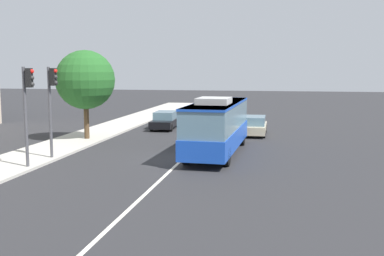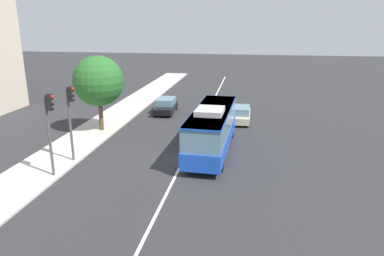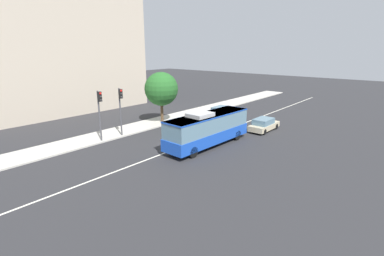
{
  "view_description": "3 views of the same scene",
  "coord_description": "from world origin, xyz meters",
  "px_view_note": "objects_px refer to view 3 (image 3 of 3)",
  "views": [
    {
      "loc": [
        -24.85,
        -5.31,
        5.13
      ],
      "look_at": [
        1.29,
        -0.32,
        1.65
      ],
      "focal_mm": 42.92,
      "sensor_mm": 36.0,
      "label": 1
    },
    {
      "loc": [
        -22.25,
        -4.26,
        9.12
      ],
      "look_at": [
        1.97,
        -0.28,
        1.75
      ],
      "focal_mm": 33.63,
      "sensor_mm": 36.0,
      "label": 2
    },
    {
      "loc": [
        -19.17,
        -17.65,
        9.14
      ],
      "look_at": [
        1.26,
        -0.45,
        1.74
      ],
      "focal_mm": 26.88,
      "sensor_mm": 36.0,
      "label": 3
    }
  ],
  "objects_px": {
    "traffic_light_mid_block": "(121,104)",
    "transit_bus": "(208,128)",
    "street_tree_kerbside_left": "(161,89)",
    "traffic_light_near_corner": "(100,107)",
    "sedan_black": "(220,112)",
    "sedan_beige": "(264,125)"
  },
  "relations": [
    {
      "from": "transit_bus",
      "to": "sedan_beige",
      "type": "xyz_separation_m",
      "value": [
        8.34,
        -1.75,
        -1.09
      ]
    },
    {
      "from": "sedan_black",
      "to": "traffic_light_near_corner",
      "type": "bearing_deg",
      "value": -12.53
    },
    {
      "from": "transit_bus",
      "to": "traffic_light_mid_block",
      "type": "bearing_deg",
      "value": 114.21
    },
    {
      "from": "traffic_light_near_corner",
      "to": "street_tree_kerbside_left",
      "type": "bearing_deg",
      "value": 91.25
    },
    {
      "from": "sedan_black",
      "to": "street_tree_kerbside_left",
      "type": "distance_m",
      "value": 8.94
    },
    {
      "from": "sedan_black",
      "to": "traffic_light_near_corner",
      "type": "xyz_separation_m",
      "value": [
        -16.57,
        2.91,
        2.84
      ]
    },
    {
      "from": "street_tree_kerbside_left",
      "to": "traffic_light_mid_block",
      "type": "bearing_deg",
      "value": -171.28
    },
    {
      "from": "sedan_beige",
      "to": "traffic_light_mid_block",
      "type": "bearing_deg",
      "value": 138.7
    },
    {
      "from": "street_tree_kerbside_left",
      "to": "sedan_beige",
      "type": "bearing_deg",
      "value": -66.9
    },
    {
      "from": "transit_bus",
      "to": "traffic_light_near_corner",
      "type": "height_order",
      "value": "traffic_light_near_corner"
    },
    {
      "from": "traffic_light_near_corner",
      "to": "traffic_light_mid_block",
      "type": "bearing_deg",
      "value": 84.3
    },
    {
      "from": "transit_bus",
      "to": "street_tree_kerbside_left",
      "type": "bearing_deg",
      "value": 73.17
    },
    {
      "from": "sedan_black",
      "to": "sedan_beige",
      "type": "relative_size",
      "value": 1.02
    },
    {
      "from": "sedan_beige",
      "to": "traffic_light_near_corner",
      "type": "relative_size",
      "value": 0.87
    },
    {
      "from": "sedan_black",
      "to": "sedan_beige",
      "type": "xyz_separation_m",
      "value": [
        -2.24,
        -7.64,
        0.0
      ]
    },
    {
      "from": "sedan_beige",
      "to": "traffic_light_near_corner",
      "type": "bearing_deg",
      "value": 143.88
    },
    {
      "from": "transit_bus",
      "to": "street_tree_kerbside_left",
      "type": "distance_m",
      "value": 10.7
    },
    {
      "from": "traffic_light_near_corner",
      "to": "traffic_light_mid_block",
      "type": "height_order",
      "value": "same"
    },
    {
      "from": "transit_bus",
      "to": "street_tree_kerbside_left",
      "type": "xyz_separation_m",
      "value": [
        3.4,
        9.83,
        2.49
      ]
    },
    {
      "from": "sedan_beige",
      "to": "street_tree_kerbside_left",
      "type": "distance_m",
      "value": 13.1
    },
    {
      "from": "traffic_light_near_corner",
      "to": "street_tree_kerbside_left",
      "type": "height_order",
      "value": "street_tree_kerbside_left"
    },
    {
      "from": "traffic_light_mid_block",
      "to": "transit_bus",
      "type": "bearing_deg",
      "value": 27.22
    }
  ]
}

